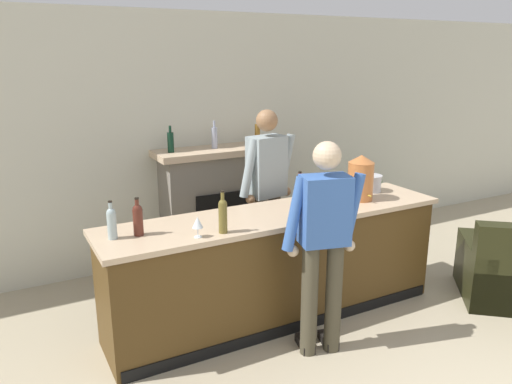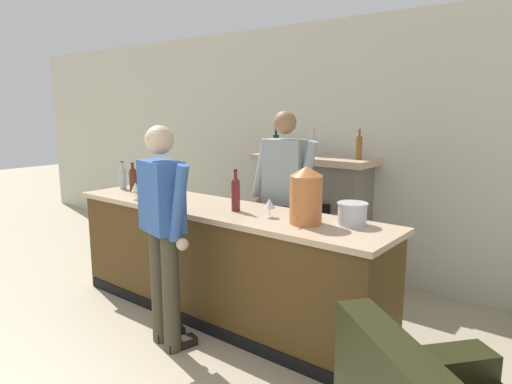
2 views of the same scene
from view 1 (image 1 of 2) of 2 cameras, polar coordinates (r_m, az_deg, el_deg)
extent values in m
cube|color=beige|center=(5.79, -4.19, 6.23)|extent=(12.00, 0.07, 2.75)
cube|color=#4A3315|center=(4.47, 2.44, -8.66)|extent=(3.03, 0.63, 0.94)
cube|color=tan|center=(4.30, 2.51, -2.64)|extent=(3.10, 0.70, 0.04)
cube|color=black|center=(4.42, 4.58, -15.15)|extent=(2.97, 0.01, 0.10)
cube|color=slate|center=(5.67, -4.59, -1.83)|extent=(1.19, 0.44, 1.24)
cube|color=black|center=(5.52, -3.57, -4.08)|extent=(0.65, 0.02, 0.79)
cube|color=tan|center=(5.49, -4.65, 4.66)|extent=(1.35, 0.52, 0.07)
cylinder|color=black|center=(5.29, -9.73, 5.61)|extent=(0.07, 0.07, 0.21)
cylinder|color=black|center=(5.26, -9.80, 7.11)|extent=(0.03, 0.03, 0.07)
cylinder|color=#A2A9C2|center=(5.46, -4.77, 6.18)|extent=(0.06, 0.06, 0.23)
cylinder|color=#A2A9C2|center=(5.44, -4.80, 7.75)|extent=(0.03, 0.03, 0.08)
cylinder|color=brown|center=(5.69, 0.16, 6.62)|extent=(0.06, 0.06, 0.23)
cylinder|color=brown|center=(5.67, 0.16, 8.16)|extent=(0.02, 0.02, 0.08)
cube|color=black|center=(5.49, 27.05, -8.76)|extent=(1.22, 1.22, 0.41)
cube|color=black|center=(5.38, 23.63, -8.03)|extent=(0.70, 0.78, 0.55)
cylinder|color=#504338|center=(6.78, 14.97, -3.60)|extent=(0.30, 0.30, 0.29)
cylinder|color=#332319|center=(6.74, 15.05, -2.51)|extent=(0.27, 0.27, 0.02)
cone|color=#2F8E39|center=(6.73, 15.89, -0.89)|extent=(0.18, 0.30, 0.34)
cone|color=#407927|center=(6.78, 14.93, -0.60)|extent=(0.30, 0.23, 0.36)
cone|color=#3A7D30|center=(6.68, 13.99, -0.46)|extent=(0.37, 0.34, 0.45)
cone|color=#3A8D2E|center=(6.60, 14.94, -1.29)|extent=(0.25, 0.31, 0.32)
cone|color=#418B2C|center=(6.65, 15.90, -1.06)|extent=(0.25, 0.20, 0.33)
cylinder|color=#443E2D|center=(4.04, 8.85, -11.80)|extent=(0.13, 0.13, 0.92)
cube|color=black|center=(4.31, 8.24, -16.43)|extent=(0.16, 0.26, 0.07)
cylinder|color=#443E2D|center=(3.98, 6.12, -12.19)|extent=(0.13, 0.13, 0.92)
cube|color=black|center=(4.25, 5.62, -16.86)|extent=(0.16, 0.26, 0.07)
cube|color=#375EA5|center=(3.73, 7.88, -2.09)|extent=(0.40, 0.30, 0.53)
cylinder|color=#375EA5|center=(3.84, 10.96, -1.98)|extent=(0.20, 0.08, 0.57)
sphere|color=#CDB18F|center=(3.96, 10.62, -6.04)|extent=(0.09, 0.09, 0.09)
cylinder|color=#375EA5|center=(3.68, 4.42, -2.52)|extent=(0.20, 0.08, 0.57)
sphere|color=#CDB18F|center=(3.80, 4.24, -6.74)|extent=(0.09, 0.09, 0.09)
sphere|color=#CDB18F|center=(3.63, 8.12, 4.14)|extent=(0.21, 0.21, 0.21)
cylinder|color=brown|center=(5.02, 0.28, -5.84)|extent=(0.13, 0.13, 0.95)
cube|color=black|center=(5.15, 0.77, -10.62)|extent=(0.14, 0.25, 0.07)
cylinder|color=brown|center=(5.14, 2.04, -5.34)|extent=(0.13, 0.13, 0.95)
cube|color=black|center=(5.27, 2.49, -10.03)|extent=(0.14, 0.25, 0.07)
cube|color=#90A0A4|center=(4.86, 1.22, 2.94)|extent=(0.39, 0.28, 0.59)
cylinder|color=#90A0A4|center=(4.70, -0.80, 2.73)|extent=(0.20, 0.08, 0.57)
sphere|color=#946A47|center=(4.76, -0.64, -0.84)|extent=(0.09, 0.09, 0.09)
cylinder|color=#90A0A4|center=(4.99, 3.43, 3.44)|extent=(0.20, 0.08, 0.57)
sphere|color=#946A47|center=(5.04, 3.52, 0.07)|extent=(0.09, 0.09, 0.09)
sphere|color=#946A47|center=(4.78, 1.25, 8.18)|extent=(0.21, 0.21, 0.21)
cylinder|color=#B76834|center=(4.72, 11.84, 1.21)|extent=(0.24, 0.24, 0.35)
cone|color=#B76834|center=(4.67, 11.99, 3.74)|extent=(0.24, 0.24, 0.07)
cylinder|color=#B29333|center=(4.65, 12.86, -0.44)|extent=(0.02, 0.04, 0.02)
cylinder|color=silver|center=(5.06, 12.96, 0.92)|extent=(0.21, 0.21, 0.15)
cylinder|color=silver|center=(5.04, 13.01, 1.82)|extent=(0.22, 0.22, 0.01)
cylinder|color=maroon|center=(4.34, 4.98, -0.53)|extent=(0.07, 0.07, 0.24)
sphere|color=maroon|center=(4.31, 5.01, 1.00)|extent=(0.07, 0.07, 0.07)
cylinder|color=maroon|center=(4.30, 5.03, 1.61)|extent=(0.03, 0.03, 0.09)
cylinder|color=black|center=(4.29, 5.04, 2.29)|extent=(0.03, 0.03, 0.01)
cylinder|color=#9BB0B3|center=(3.80, -16.14, -3.73)|extent=(0.07, 0.07, 0.20)
sphere|color=#9BB0B3|center=(3.77, -16.25, -2.29)|extent=(0.07, 0.07, 0.07)
cylinder|color=#9BB0B3|center=(3.76, -16.30, -1.72)|extent=(0.03, 0.03, 0.08)
cylinder|color=black|center=(3.75, -16.35, -1.06)|extent=(0.03, 0.03, 0.01)
cylinder|color=brown|center=(3.78, -3.80, -3.01)|extent=(0.07, 0.07, 0.23)
sphere|color=brown|center=(3.75, -3.84, -1.33)|extent=(0.06, 0.06, 0.06)
cylinder|color=brown|center=(3.73, -3.85, -0.67)|extent=(0.03, 0.03, 0.09)
cylinder|color=black|center=(3.72, -3.86, 0.08)|extent=(0.03, 0.03, 0.01)
cylinder|color=#502319|center=(3.83, -13.32, -3.39)|extent=(0.08, 0.08, 0.20)
sphere|color=#502319|center=(3.80, -13.42, -1.94)|extent=(0.07, 0.07, 0.07)
cylinder|color=#502319|center=(3.79, -13.45, -1.38)|extent=(0.03, 0.03, 0.08)
cylinder|color=black|center=(3.78, -13.49, -0.72)|extent=(0.03, 0.03, 0.01)
cylinder|color=silver|center=(4.57, 8.65, -1.38)|extent=(0.06, 0.06, 0.01)
cylinder|color=silver|center=(4.56, 8.67, -0.95)|extent=(0.01, 0.01, 0.07)
cone|color=silver|center=(4.54, 8.70, -0.09)|extent=(0.09, 0.09, 0.08)
cylinder|color=silver|center=(3.74, -6.65, -5.11)|extent=(0.06, 0.06, 0.01)
cylinder|color=silver|center=(3.73, -6.66, -4.57)|extent=(0.01, 0.01, 0.07)
cone|color=silver|center=(3.71, -6.70, -3.45)|extent=(0.08, 0.08, 0.08)
camera|label=2|loc=(4.78, 52.82, 3.62)|focal=32.00mm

